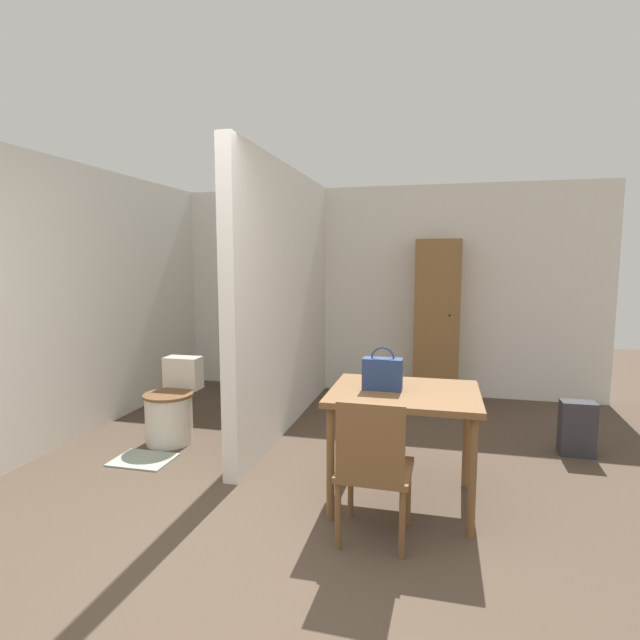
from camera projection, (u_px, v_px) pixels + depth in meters
The scene contains 11 objects.
ground_plane at pixel (240, 600), 2.40m from camera, with size 16.00×16.00×0.00m, color #4C3D30.
wall_back at pixel (365, 291), 6.17m from camera, with size 5.59×0.12×2.50m.
wall_left at pixel (87, 300), 4.73m from camera, with size 0.12×5.00×2.50m.
partition_wall at pixel (287, 299), 4.87m from camera, with size 0.12×2.85×2.50m.
dining_table at pixel (404, 405), 3.29m from camera, with size 0.97×0.79×0.77m.
wooden_chair at pixel (373, 466), 2.83m from camera, with size 0.43×0.43×0.86m.
toilet at pixel (172, 409), 4.49m from camera, with size 0.44×0.58×0.73m.
handbag at pixel (382, 373), 3.29m from camera, with size 0.26×0.11×0.29m.
wooden_cabinet at pixel (437, 321), 5.73m from camera, with size 0.50×0.43×1.86m.
bath_mat at pixel (143, 460), 4.07m from camera, with size 0.47×0.36×0.01m.
space_heater at pixel (577, 428), 4.17m from camera, with size 0.27×0.17×0.46m.
Camera 1 is at (0.90, -2.07, 1.63)m, focal length 28.00 mm.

